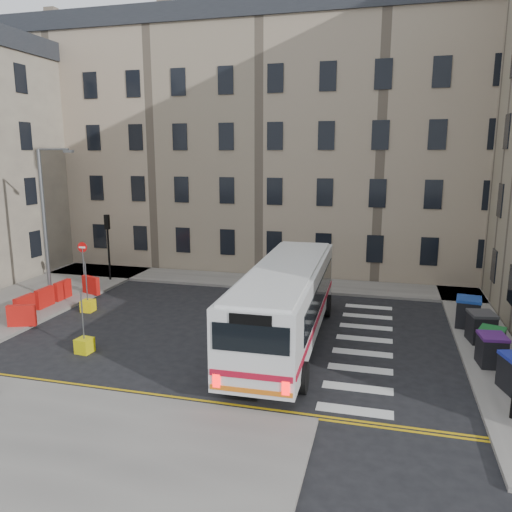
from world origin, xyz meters
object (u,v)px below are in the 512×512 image
at_px(streetlamp, 44,222).
at_px(bollard_chevron, 85,345).
at_px(bus, 286,300).
at_px(wheelie_bin_c, 491,343).
at_px(bollard_yellow, 88,306).
at_px(wheelie_bin_e, 468,312).
at_px(wheelie_bin_b, 492,350).
at_px(wheelie_bin_d, 481,327).

xyz_separation_m(streetlamp, bollard_chevron, (6.08, -6.01, -4.04)).
distance_m(bus, wheelie_bin_c, 8.17).
bearing_deg(streetlamp, bollard_yellow, -21.11).
bearing_deg(streetlamp, wheelie_bin_c, -7.02).
distance_m(streetlamp, bollard_chevron, 9.46).
height_order(bus, bollard_yellow, bus).
bearing_deg(wheelie_bin_c, wheelie_bin_e, 115.53).
relative_size(bus, wheelie_bin_c, 9.48).
xyz_separation_m(bus, wheelie_bin_b, (7.95, -0.56, -1.15)).
distance_m(wheelie_bin_b, bollard_chevron, 15.84).
height_order(bus, wheelie_bin_d, bus).
distance_m(wheelie_bin_c, bollard_yellow, 18.79).
relative_size(wheelie_bin_e, bollard_yellow, 2.28).
distance_m(bollard_yellow, bollard_chevron, 5.65).
xyz_separation_m(wheelie_bin_b, bollard_chevron, (-15.63, -2.49, -0.45)).
height_order(bus, wheelie_bin_b, bus).
bearing_deg(wheelie_bin_e, wheelie_bin_d, -73.61).
height_order(streetlamp, wheelie_bin_d, streetlamp).
bearing_deg(bollard_chevron, wheelie_bin_d, 17.70).
bearing_deg(wheelie_bin_b, streetlamp, 164.60).
xyz_separation_m(wheelie_bin_e, bollard_chevron, (-15.42, -6.89, -0.53)).
distance_m(wheelie_bin_d, bollard_yellow, 18.65).
xyz_separation_m(wheelie_bin_d, wheelie_bin_e, (-0.25, 1.89, 0.04)).
distance_m(bus, bollard_yellow, 10.91).
xyz_separation_m(wheelie_bin_e, bollard_yellow, (-18.39, -2.08, -0.53)).
bearing_deg(bus, wheelie_bin_c, 0.76).
distance_m(streetlamp, wheelie_bin_d, 22.06).
relative_size(wheelie_bin_b, wheelie_bin_c, 0.93).
distance_m(wheelie_bin_b, bollard_yellow, 18.75).
relative_size(wheelie_bin_b, bollard_yellow, 1.99).
bearing_deg(bollard_yellow, wheelie_bin_c, -4.54).
relative_size(wheelie_bin_d, bollard_yellow, 2.17).
relative_size(wheelie_bin_b, bollard_chevron, 1.99).
height_order(wheelie_bin_d, bollard_chevron, wheelie_bin_d).
relative_size(bus, bollard_chevron, 20.33).
bearing_deg(wheelie_bin_b, bollard_yellow, 166.70).
height_order(wheelie_bin_b, wheelie_bin_e, wheelie_bin_e).
height_order(wheelie_bin_c, wheelie_bin_d, wheelie_bin_d).
distance_m(wheelie_bin_e, bollard_chevron, 16.90).
bearing_deg(wheelie_bin_d, wheelie_bin_e, 88.00).
height_order(wheelie_bin_c, wheelie_bin_e, wheelie_bin_e).
distance_m(wheelie_bin_c, wheelie_bin_e, 3.59).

